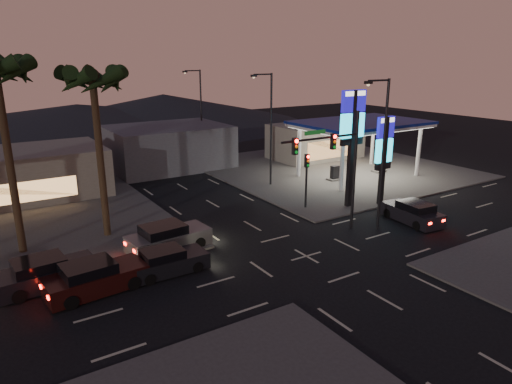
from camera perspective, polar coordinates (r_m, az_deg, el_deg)
ground at (r=27.29m, az=6.31°, el=-7.98°), size 140.00×140.00×0.00m
corner_lot_ne at (r=48.74m, az=9.27°, el=2.94°), size 24.00×24.00×0.12m
gas_station at (r=44.98m, az=12.97°, el=8.14°), size 12.20×8.20×5.47m
convenience_store at (r=53.34m, az=7.41°, el=6.31°), size 10.00×6.00×4.00m
pylon_sign_tall at (r=35.00m, az=11.95°, el=8.12°), size 2.20×0.35×9.00m
pylon_sign_short at (r=36.38m, az=15.73°, el=5.39°), size 1.60×0.35×7.00m
traffic_signal_mast at (r=29.46m, az=9.93°, el=4.42°), size 6.10×0.39×8.00m
pedestal_signal at (r=34.77m, az=6.36°, el=2.49°), size 0.32×0.39×4.30m
streetlight_near at (r=30.81m, az=15.42°, el=5.52°), size 2.14×0.25×10.00m
streetlight_mid at (r=40.55m, az=1.66°, el=8.59°), size 2.14×0.25×10.00m
streetlight_far at (r=52.63m, az=-7.07°, el=10.27°), size 2.14×0.25×10.00m
palm_a at (r=29.56m, az=-19.66°, el=12.00°), size 4.41×4.41×10.86m
building_far_west at (r=42.27m, az=-29.29°, el=1.67°), size 16.00×8.00×4.00m
building_far_mid at (r=49.42m, az=-10.95°, el=5.58°), size 12.00×9.00×4.40m
hill_right at (r=85.44m, az=-11.45°, el=10.22°), size 50.00×50.00×5.00m
hill_center at (r=81.30m, az=-21.41°, el=8.77°), size 60.00×60.00×4.00m
car_lane_a_front at (r=25.35m, az=-11.07°, el=-8.55°), size 4.38×1.87×1.42m
car_lane_a_mid at (r=24.32m, az=-19.52°, el=-10.11°), size 5.10×2.47×1.62m
car_lane_b_front at (r=28.20m, az=-10.99°, el=-5.67°), size 5.21×2.48×1.66m
car_lane_b_mid at (r=25.75m, az=-24.81°, el=-9.23°), size 5.02×2.37×1.60m
suv_station at (r=34.15m, az=18.98°, el=-2.46°), size 2.37×4.72×1.52m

